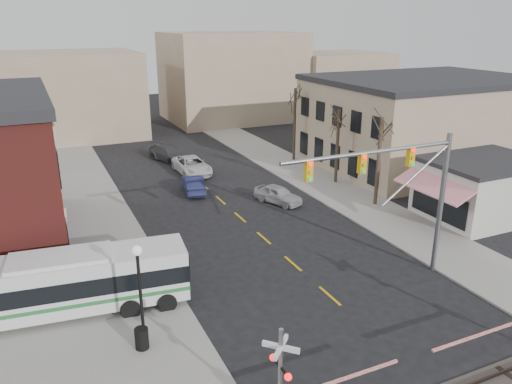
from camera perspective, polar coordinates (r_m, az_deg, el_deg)
ground at (r=25.38m, az=10.93°, el=-13.71°), size 160.00×160.00×0.00m
sidewalk_west at (r=39.61m, az=-18.09°, el=-1.89°), size 5.00×60.00×0.12m
sidewalk_east at (r=45.41m, az=6.30°, el=1.61°), size 5.00×60.00×0.12m
tan_building at (r=51.80m, az=18.56°, el=7.71°), size 20.30×15.30×8.50m
awning_shop at (r=39.33m, az=24.45°, el=0.41°), size 9.74×6.20×4.30m
tree_east_a at (r=38.70m, az=13.81°, el=3.38°), size 0.28×0.28×6.75m
tree_east_b at (r=43.60m, az=9.27°, el=5.13°), size 0.28×0.28×6.30m
tree_east_c at (r=50.26m, az=4.43°, el=7.69°), size 0.28×0.28×7.20m
transit_bus at (r=25.84m, az=-21.13°, el=-9.73°), size 11.89×3.86×3.01m
traffic_signal_mast at (r=26.81m, az=16.54°, el=1.24°), size 10.12×0.30×8.00m
rr_crossing_west at (r=18.36m, az=4.04°, el=-20.28°), size 5.60×1.36×4.00m
street_lamp at (r=21.86m, az=-13.24°, el=-9.23°), size 0.44×0.44×4.66m
trash_bin at (r=22.94m, az=-12.93°, el=-15.99°), size 0.60×0.60×0.96m
car_a at (r=38.96m, az=2.53°, el=-0.28°), size 3.12×4.40×1.39m
car_b at (r=41.65m, az=-7.17°, el=0.91°), size 2.23×4.52×1.43m
car_c at (r=46.82m, az=-7.34°, el=3.02°), size 2.68×5.61×1.54m
car_d at (r=51.47m, az=-9.88°, el=4.33°), size 3.83×5.55×1.49m
pedestrian_near at (r=25.90m, az=-10.96°, el=-10.46°), size 0.58×0.72×1.72m
pedestrian_far at (r=28.07m, az=-16.25°, el=-8.33°), size 1.07×1.13×1.83m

